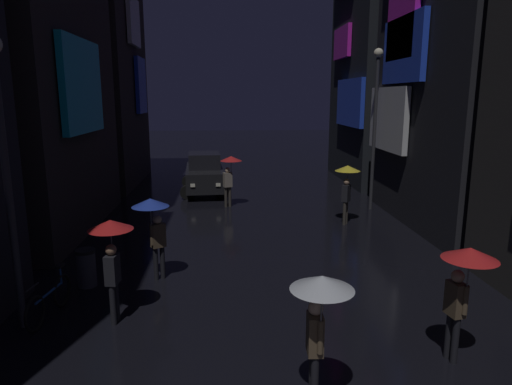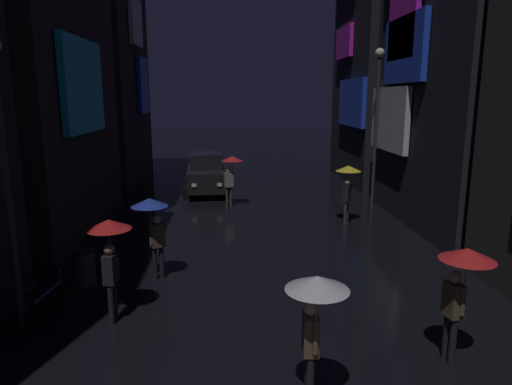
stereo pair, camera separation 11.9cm
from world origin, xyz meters
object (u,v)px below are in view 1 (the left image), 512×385
pedestrian_foreground_left_red (465,273)px  pedestrian_near_crossing_red (111,243)px  pedestrian_foreground_right_clear (320,304)px  bicycle_parked_at_storefront (50,300)px  streetlamp_right_far (375,113)px  pedestrian_midstreet_left_blue (153,216)px  streetlamp_left_near (4,153)px  pedestrian_far_right_yellow (347,178)px  pedestrian_midstreet_centre_red (230,167)px  trash_bin (87,268)px  car_distant (205,174)px

pedestrian_foreground_left_red → pedestrian_near_crossing_red: size_ratio=1.00×
pedestrian_foreground_right_clear → bicycle_parked_at_storefront: (-4.98, 3.22, -1.28)m
bicycle_parked_at_storefront → streetlamp_right_far: bearing=42.4°
pedestrian_midstreet_left_blue → streetlamp_left_near: 3.68m
pedestrian_far_right_yellow → pedestrian_midstreet_centre_red: 5.06m
pedestrian_near_crossing_red → pedestrian_midstreet_centre_red: size_ratio=1.00×
pedestrian_midstreet_left_blue → pedestrian_foreground_right_clear: bearing=-58.6°
pedestrian_midstreet_centre_red → pedestrian_foreground_left_red: bearing=-72.4°
pedestrian_far_right_yellow → trash_bin: 9.33m
bicycle_parked_at_storefront → car_distant: size_ratio=0.43×
pedestrian_foreground_right_clear → pedestrian_midstreet_centre_red: 12.87m
pedestrian_far_right_yellow → pedestrian_midstreet_centre_red: size_ratio=1.00×
pedestrian_foreground_right_clear → pedestrian_midstreet_left_blue: 5.90m
pedestrian_far_right_yellow → trash_bin: pedestrian_far_right_yellow is taller
pedestrian_foreground_left_red → streetlamp_right_far: size_ratio=0.33×
car_distant → streetlamp_right_far: 8.38m
pedestrian_foreground_right_clear → streetlamp_right_far: 13.03m
pedestrian_midstreet_centre_red → car_distant: 3.18m
bicycle_parked_at_storefront → car_distant: 12.75m
pedestrian_midstreet_left_blue → bicycle_parked_at_storefront: size_ratio=1.17×
bicycle_parked_at_storefront → pedestrian_foreground_left_red: bearing=-16.2°
pedestrian_midstreet_centre_red → bicycle_parked_at_storefront: pedestrian_midstreet_centre_red is taller
pedestrian_foreground_left_red → pedestrian_midstreet_centre_red: same height
pedestrian_near_crossing_red → car_distant: pedestrian_near_crossing_red is taller
pedestrian_midstreet_left_blue → car_distant: (0.78, 10.63, -0.74)m
pedestrian_midstreet_left_blue → car_distant: pedestrian_midstreet_left_blue is taller
pedestrian_foreground_left_red → trash_bin: 8.34m
pedestrian_foreground_right_clear → pedestrian_midstreet_centre_red: size_ratio=1.00×
car_distant → trash_bin: car_distant is taller
car_distant → bicycle_parked_at_storefront: bearing=-102.2°
pedestrian_foreground_left_red → streetlamp_left_near: streetlamp_left_near is taller
pedestrian_midstreet_centre_red → trash_bin: pedestrian_midstreet_centre_red is taller
pedestrian_far_right_yellow → pedestrian_midstreet_left_blue: same height
pedestrian_near_crossing_red → bicycle_parked_at_storefront: 1.90m
bicycle_parked_at_storefront → car_distant: bearing=77.8°
pedestrian_midstreet_centre_red → streetlamp_left_near: size_ratio=0.38×
pedestrian_midstreet_left_blue → streetlamp_left_near: (-2.31, -2.20, 1.83)m
trash_bin → pedestrian_midstreet_left_blue: bearing=8.4°
pedestrian_foreground_right_clear → bicycle_parked_at_storefront: size_ratio=1.17×
pedestrian_near_crossing_red → car_distant: bearing=84.2°
pedestrian_foreground_right_clear → streetlamp_left_near: (-5.38, 2.84, 1.83)m
streetlamp_left_near → pedestrian_midstreet_centre_red: bearing=66.8°
car_distant → trash_bin: bearing=-102.4°
pedestrian_far_right_yellow → pedestrian_foreground_left_red: bearing=-92.5°
pedestrian_foreground_left_red → pedestrian_near_crossing_red: (-6.24, 2.01, 0.00)m
pedestrian_far_right_yellow → pedestrian_near_crossing_red: bearing=-133.9°
pedestrian_foreground_right_clear → pedestrian_foreground_left_red: 2.83m
pedestrian_midstreet_left_blue → pedestrian_midstreet_centre_red: (1.96, 7.78, 0.00)m
bicycle_parked_at_storefront → pedestrian_far_right_yellow: bearing=39.9°
pedestrian_foreground_right_clear → trash_bin: pedestrian_foreground_right_clear is taller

